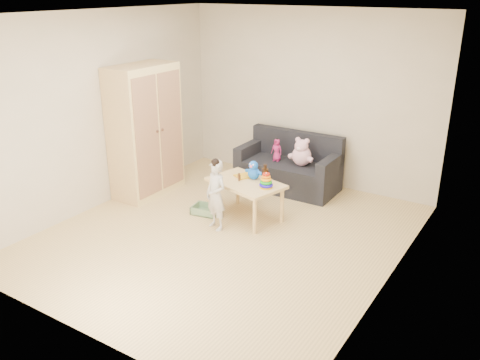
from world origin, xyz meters
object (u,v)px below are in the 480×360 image
Objects in this scene: wardrobe at (145,131)px; toddler at (216,196)px; sofa at (288,175)px; play_table at (246,200)px.

wardrobe reaches higher than toddler.
wardrobe is at bearing -143.90° from sofa.
wardrobe is at bearing -177.77° from toddler.
wardrobe is 2.13× the size of toddler.
sofa is 1.69× the size of toddler.
play_table is (0.01, -1.21, 0.04)m from sofa.
toddler is at bearing -94.95° from sofa.
wardrobe reaches higher than sofa.
sofa is at bearing 103.99° from toddler.
play_table is 0.52m from toddler.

